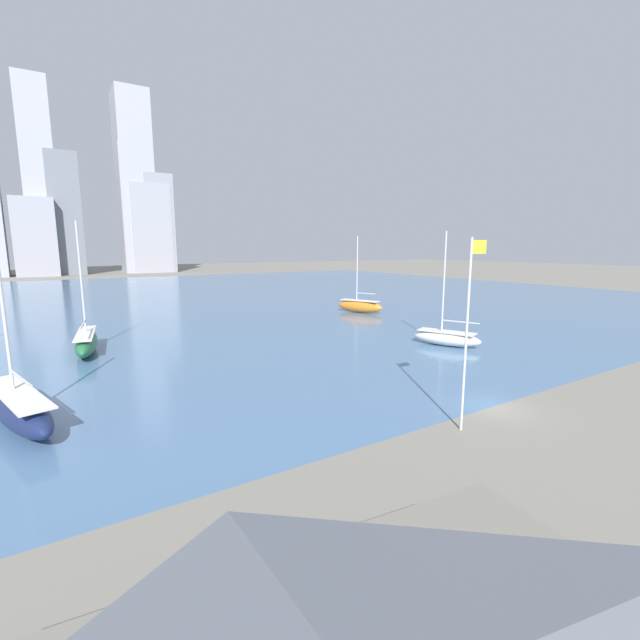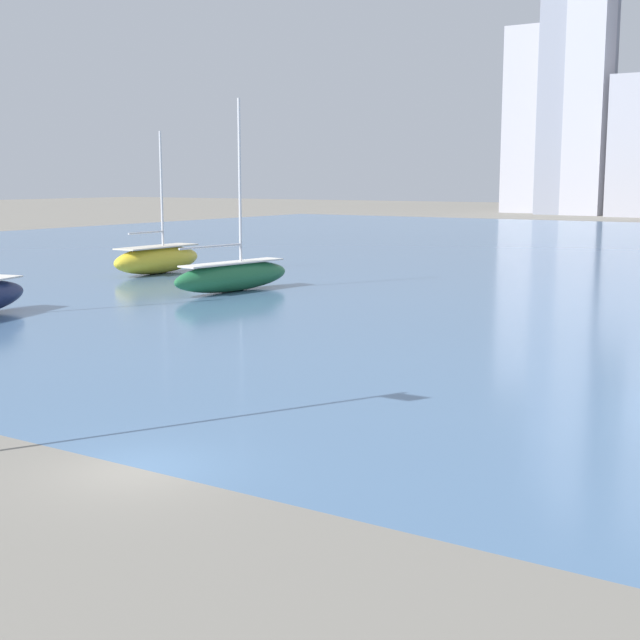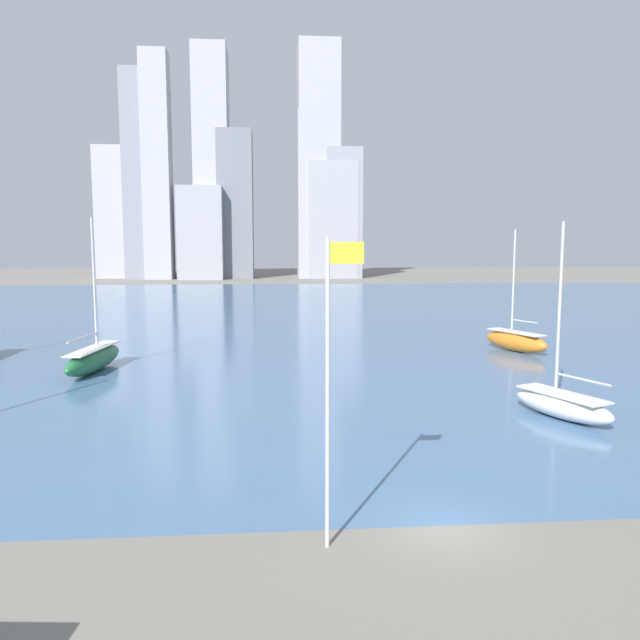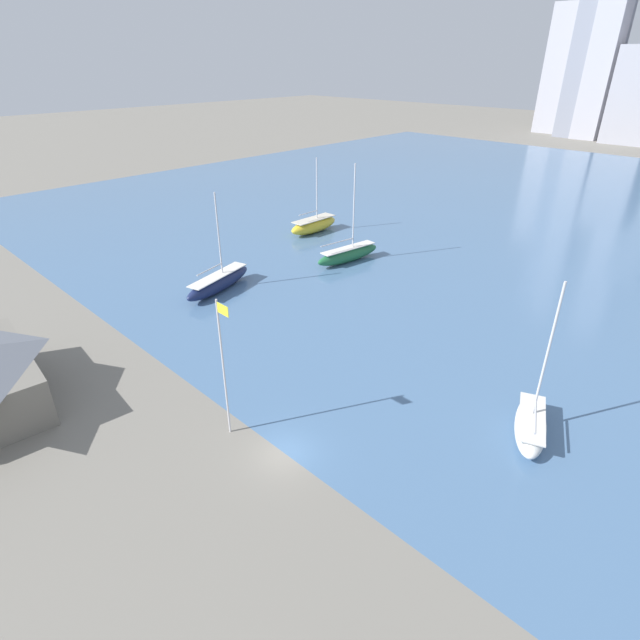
{
  "view_description": "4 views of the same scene",
  "coord_description": "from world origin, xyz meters",
  "px_view_note": "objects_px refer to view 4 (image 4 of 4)",
  "views": [
    {
      "loc": [
        -22.82,
        -15.88,
        9.9
      ],
      "look_at": [
        -4.17,
        13.74,
        3.96
      ],
      "focal_mm": 24.0,
      "sensor_mm": 36.0,
      "label": 1
    },
    {
      "loc": [
        15.64,
        -15.7,
        7.26
      ],
      "look_at": [
        -3.92,
        14.46,
        1.55
      ],
      "focal_mm": 50.0,
      "sensor_mm": 36.0,
      "label": 2
    },
    {
      "loc": [
        -6.28,
        -21.24,
        10.22
      ],
      "look_at": [
        -3.0,
        19.14,
        5.28
      ],
      "focal_mm": 35.0,
      "sensor_mm": 36.0,
      "label": 3
    },
    {
      "loc": [
        19.52,
        -16.53,
        23.64
      ],
      "look_at": [
        -7.03,
        10.61,
        3.55
      ],
      "focal_mm": 28.0,
      "sensor_mm": 36.0,
      "label": 4
    }
  ],
  "objects_px": {
    "sailboat_navy": "(219,282)",
    "sailboat_yellow": "(314,225)",
    "sailboat_white": "(531,424)",
    "flag_pole": "(224,365)",
    "sailboat_green": "(348,254)"
  },
  "relations": [
    {
      "from": "sailboat_navy",
      "to": "sailboat_green",
      "type": "bearing_deg",
      "value": 60.01
    },
    {
      "from": "sailboat_green",
      "to": "sailboat_navy",
      "type": "distance_m",
      "value": 17.63
    },
    {
      "from": "sailboat_green",
      "to": "sailboat_navy",
      "type": "height_order",
      "value": "sailboat_green"
    },
    {
      "from": "sailboat_white",
      "to": "sailboat_navy",
      "type": "xyz_separation_m",
      "value": [
        -35.9,
        -0.86,
        0.18
      ]
    },
    {
      "from": "sailboat_green",
      "to": "sailboat_white",
      "type": "height_order",
      "value": "sailboat_green"
    },
    {
      "from": "sailboat_white",
      "to": "sailboat_green",
      "type": "bearing_deg",
      "value": 129.99
    },
    {
      "from": "sailboat_yellow",
      "to": "sailboat_green",
      "type": "bearing_deg",
      "value": -25.41
    },
    {
      "from": "sailboat_navy",
      "to": "flag_pole",
      "type": "bearing_deg",
      "value": -48.87
    },
    {
      "from": "sailboat_green",
      "to": "sailboat_yellow",
      "type": "xyz_separation_m",
      "value": [
        -11.88,
        5.58,
        0.07
      ]
    },
    {
      "from": "sailboat_white",
      "to": "sailboat_yellow",
      "type": "xyz_separation_m",
      "value": [
        -43.28,
        21.77,
        0.27
      ]
    },
    {
      "from": "sailboat_navy",
      "to": "sailboat_yellow",
      "type": "xyz_separation_m",
      "value": [
        -7.38,
        22.63,
        0.09
      ]
    },
    {
      "from": "flag_pole",
      "to": "sailboat_white",
      "type": "height_order",
      "value": "sailboat_white"
    },
    {
      "from": "sailboat_white",
      "to": "sailboat_yellow",
      "type": "bearing_deg",
      "value": 130.56
    },
    {
      "from": "sailboat_green",
      "to": "sailboat_white",
      "type": "distance_m",
      "value": 35.32
    },
    {
      "from": "flag_pole",
      "to": "sailboat_navy",
      "type": "bearing_deg",
      "value": 146.31
    }
  ]
}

